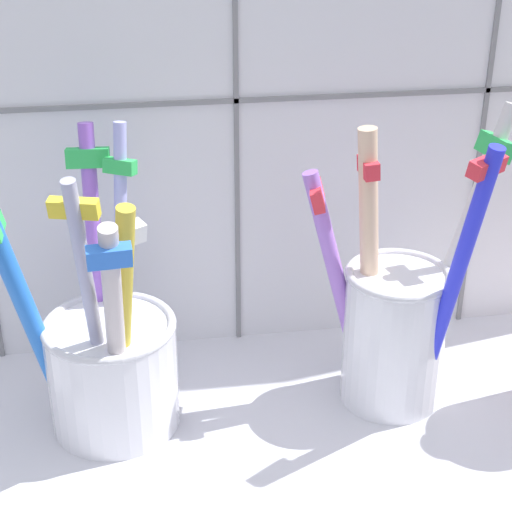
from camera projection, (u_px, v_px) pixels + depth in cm
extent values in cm
cube|color=silver|center=(263.00, 450.00, 48.82)|extent=(64.00, 22.00, 2.00)
cube|color=white|center=(233.00, 36.00, 49.64)|extent=(64.00, 2.00, 45.00)
cube|color=gray|center=(235.00, 40.00, 48.67)|extent=(0.30, 0.20, 45.00)
cube|color=gray|center=(495.00, 31.00, 50.78)|extent=(0.30, 0.20, 45.00)
cube|color=gray|center=(236.00, 101.00, 50.32)|extent=(64.00, 0.20, 0.30)
cylinder|color=white|center=(113.00, 375.00, 48.20)|extent=(7.47, 7.47, 6.62)
torus|color=silver|center=(109.00, 326.00, 46.70)|extent=(7.60, 7.60, 0.50)
cylinder|color=beige|center=(116.00, 342.00, 43.47)|extent=(1.40, 4.70, 14.62)
cube|color=blue|center=(109.00, 256.00, 39.70)|extent=(2.25, 1.15, 1.24)
cylinder|color=#9B5ED8|center=(96.00, 265.00, 48.82)|extent=(1.12, 3.68, 16.68)
cube|color=green|center=(88.00, 158.00, 46.83)|extent=(2.47, 1.17, 1.21)
cylinder|color=blue|center=(28.00, 314.00, 45.44)|extent=(4.47, 1.19, 15.17)
cylinder|color=#A7AAF1|center=(121.00, 267.00, 48.31)|extent=(2.06, 2.99, 16.92)
cube|color=green|center=(120.00, 166.00, 46.26)|extent=(1.99, 1.58, 0.91)
cylinder|color=gold|center=(122.00, 327.00, 44.38)|extent=(2.76, 3.67, 14.97)
cube|color=white|center=(124.00, 237.00, 41.11)|extent=(2.36, 1.99, 1.13)
cylinder|color=#A7A8C9|center=(92.00, 314.00, 44.03)|extent=(1.69, 3.78, 16.50)
cube|color=yellow|center=(74.00, 210.00, 40.07)|extent=(2.61, 1.41, 1.05)
cylinder|color=white|center=(394.00, 337.00, 49.96)|extent=(6.06, 6.06, 8.57)
torus|color=silver|center=(399.00, 274.00, 48.02)|extent=(6.26, 6.26, 0.50)
cylinder|color=#2931F3|center=(450.00, 286.00, 45.96)|extent=(2.98, 3.84, 17.35)
cube|color=#E5333F|center=(487.00, 166.00, 41.73)|extent=(2.50, 2.10, 0.99)
cylinder|color=beige|center=(369.00, 268.00, 48.16)|extent=(2.36, 1.09, 16.98)
cube|color=#E5333F|center=(368.00, 167.00, 45.27)|extent=(0.89, 1.85, 1.01)
cylinder|color=#A26CD8|center=(339.00, 286.00, 48.99)|extent=(4.81, 1.88, 14.46)
cube|color=#E5333F|center=(318.00, 195.00, 46.47)|extent=(1.41, 2.67, 1.32)
cylinder|color=silver|center=(454.00, 256.00, 48.58)|extent=(6.14, 2.06, 17.98)
cube|color=green|center=(495.00, 147.00, 46.20)|extent=(1.52, 2.64, 1.32)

